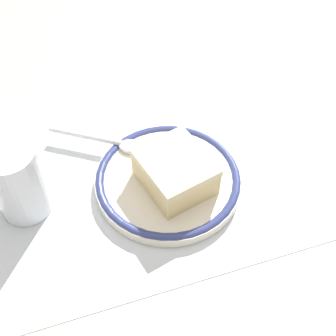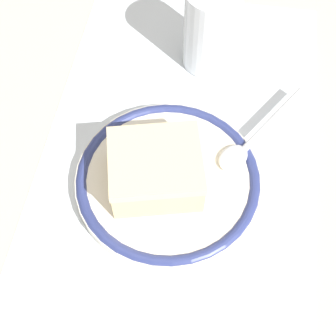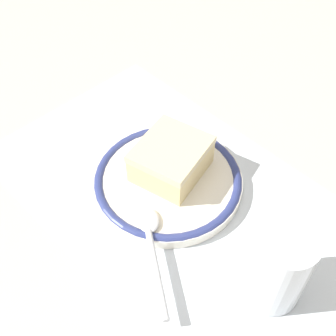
{
  "view_description": "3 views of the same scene",
  "coord_description": "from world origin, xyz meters",
  "px_view_note": "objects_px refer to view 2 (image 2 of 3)",
  "views": [
    {
      "loc": [
        0.08,
        0.36,
        0.49
      ],
      "look_at": [
        -0.03,
        0.01,
        0.04
      ],
      "focal_mm": 48.46,
      "sensor_mm": 36.0,
      "label": 1
    },
    {
      "loc": [
        -0.28,
        -0.03,
        0.46
      ],
      "look_at": [
        -0.03,
        0.01,
        0.04
      ],
      "focal_mm": 51.72,
      "sensor_mm": 36.0,
      "label": 2
    },
    {
      "loc": [
        0.23,
        -0.25,
        0.46
      ],
      "look_at": [
        -0.03,
        0.01,
        0.04
      ],
      "focal_mm": 46.83,
      "sensor_mm": 36.0,
      "label": 3
    }
  ],
  "objects_px": {
    "plate": "(168,180)",
    "cake_slice": "(156,170)",
    "spoon": "(252,141)",
    "cup": "(211,33)",
    "napkin": "(131,326)"
  },
  "relations": [
    {
      "from": "spoon",
      "to": "plate",
      "type": "bearing_deg",
      "value": 124.5
    },
    {
      "from": "cup",
      "to": "napkin",
      "type": "bearing_deg",
      "value": 174.56
    },
    {
      "from": "plate",
      "to": "cake_slice",
      "type": "xyz_separation_m",
      "value": [
        -0.01,
        0.01,
        0.03
      ]
    },
    {
      "from": "spoon",
      "to": "cup",
      "type": "xyz_separation_m",
      "value": [
        0.13,
        0.06,
        0.03
      ]
    },
    {
      "from": "cake_slice",
      "to": "cup",
      "type": "distance_m",
      "value": 0.19
    },
    {
      "from": "cake_slice",
      "to": "spoon",
      "type": "distance_m",
      "value": 0.12
    },
    {
      "from": "cup",
      "to": "napkin",
      "type": "relative_size",
      "value": 0.84
    },
    {
      "from": "cake_slice",
      "to": "napkin",
      "type": "distance_m",
      "value": 0.15
    },
    {
      "from": "plate",
      "to": "napkin",
      "type": "distance_m",
      "value": 0.15
    },
    {
      "from": "plate",
      "to": "napkin",
      "type": "height_order",
      "value": "plate"
    },
    {
      "from": "plate",
      "to": "cup",
      "type": "relative_size",
      "value": 1.88
    },
    {
      "from": "cake_slice",
      "to": "spoon",
      "type": "relative_size",
      "value": 0.82
    },
    {
      "from": "cup",
      "to": "cake_slice",
      "type": "bearing_deg",
      "value": 170.13
    },
    {
      "from": "spoon",
      "to": "napkin",
      "type": "distance_m",
      "value": 0.23
    },
    {
      "from": "cake_slice",
      "to": "napkin",
      "type": "bearing_deg",
      "value": -179.54
    }
  ]
}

